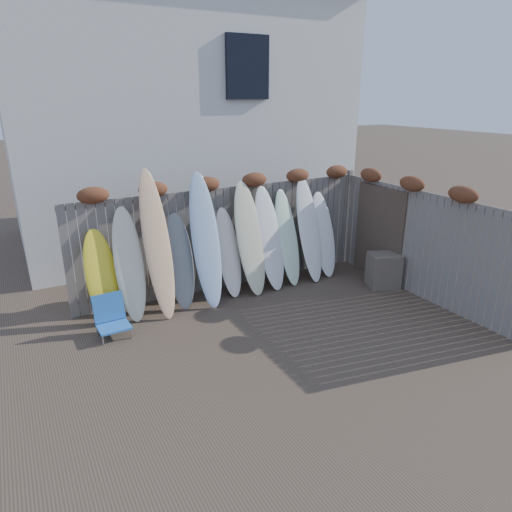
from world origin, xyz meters
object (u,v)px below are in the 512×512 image
beach_chair (111,317)px  lattice_panel (379,233)px  wooden_crate (384,270)px  surfboard_0 (102,277)px

beach_chair → lattice_panel: lattice_panel is taller
wooden_crate → beach_chair: bearing=173.0°
wooden_crate → lattice_panel: bearing=62.1°
wooden_crate → surfboard_0: 5.33m
wooden_crate → surfboard_0: size_ratio=0.42×
beach_chair → surfboard_0: 0.75m
beach_chair → wooden_crate: bearing=-7.0°
beach_chair → lattice_panel: (5.44, -0.17, 0.66)m
beach_chair → surfboard_0: size_ratio=0.40×
beach_chair → wooden_crate: wooden_crate is taller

